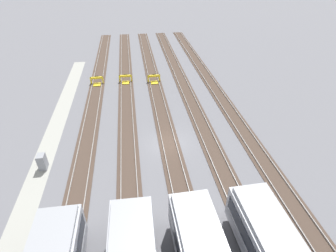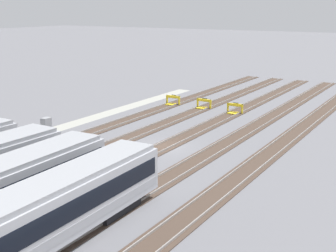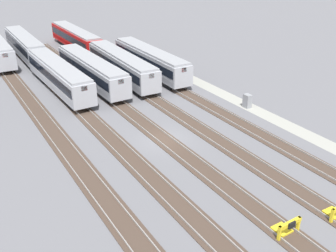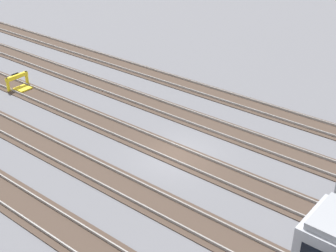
% 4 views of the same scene
% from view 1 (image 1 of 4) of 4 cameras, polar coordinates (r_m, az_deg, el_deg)
% --- Properties ---
extents(ground_plane, '(400.00, 400.00, 0.00)m').
position_cam_1_polar(ground_plane, '(28.50, 0.23, -3.86)').
color(ground_plane, slate).
extents(service_walkway, '(54.00, 2.00, 0.01)m').
position_cam_1_polar(service_walkway, '(29.84, -25.12, -5.70)').
color(service_walkway, '#9E9E93').
rests_on(service_walkway, ground).
extents(rail_track_nearest, '(90.00, 2.23, 0.21)m').
position_cam_1_polar(rail_track_nearest, '(28.80, -17.57, -5.19)').
color(rail_track_nearest, '#47382D').
rests_on(rail_track_nearest, ground).
extents(rail_track_near_inner, '(90.00, 2.24, 0.21)m').
position_cam_1_polar(rail_track_near_inner, '(28.29, -8.71, -4.55)').
color(rail_track_near_inner, '#47382D').
rests_on(rail_track_near_inner, ground).
extents(rail_track_middle, '(90.00, 2.24, 0.21)m').
position_cam_1_polar(rail_track_middle, '(28.47, 0.23, -3.79)').
color(rail_track_middle, '#47382D').
rests_on(rail_track_middle, ground).
extents(rail_track_far_inner, '(90.00, 2.23, 0.21)m').
position_cam_1_polar(rail_track_far_inner, '(29.33, 8.83, -2.98)').
color(rail_track_far_inner, '#47382D').
rests_on(rail_track_far_inner, ground).
extents(rail_track_farthest, '(90.00, 2.23, 0.21)m').
position_cam_1_polar(rail_track_farthest, '(30.80, 16.77, -2.16)').
color(rail_track_farthest, '#47382D').
rests_on(rail_track_farthest, ground).
extents(bumper_stop_nearest_track, '(1.34, 2.00, 1.22)m').
position_cam_1_polar(bumper_stop_nearest_track, '(42.64, -15.23, 9.35)').
color(bumper_stop_nearest_track, yellow).
rests_on(bumper_stop_nearest_track, ground).
extents(bumper_stop_near_inner_track, '(1.36, 2.01, 1.22)m').
position_cam_1_polar(bumper_stop_near_inner_track, '(42.37, -9.22, 9.96)').
color(bumper_stop_near_inner_track, yellow).
rests_on(bumper_stop_near_inner_track, ground).
extents(bumper_stop_middle_track, '(1.36, 2.00, 1.22)m').
position_cam_1_polar(bumper_stop_middle_track, '(41.92, -3.05, 10.08)').
color(bumper_stop_middle_track, yellow).
rests_on(bumper_stop_middle_track, ground).
extents(electrical_cabinet, '(0.90, 0.73, 1.60)m').
position_cam_1_polar(electrical_cabinet, '(27.75, -25.71, -7.02)').
color(electrical_cabinet, gray).
rests_on(electrical_cabinet, ground).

